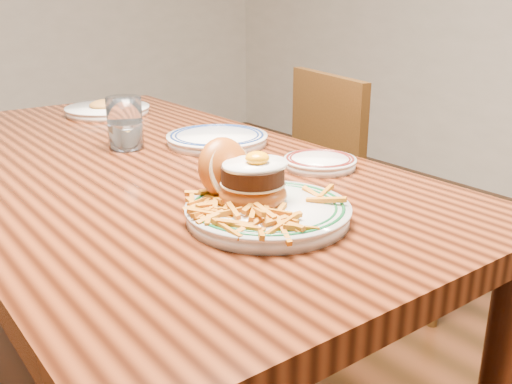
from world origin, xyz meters
TOP-DOWN VIEW (x-y plane):
  - table at (0.00, 0.00)m, footprint 0.85×1.60m
  - chair_right at (0.81, 0.07)m, footprint 0.49×0.49m
  - main_plate at (0.00, -0.47)m, footprint 0.28×0.30m
  - side_plate at (0.29, -0.31)m, footprint 0.16×0.17m
  - rear_plate at (0.23, 0.00)m, footprint 0.26×0.26m
  - water_glass at (0.02, 0.10)m, footprint 0.09×0.09m
  - far_plate at (0.16, 0.54)m, footprint 0.26×0.26m

SIDE VIEW (x-z plane):
  - chair_right at x=0.81m, z-range 0.03..0.91m
  - table at x=0.00m, z-range 0.29..1.04m
  - side_plate at x=0.29m, z-range 0.75..0.78m
  - far_plate at x=0.16m, z-range 0.74..0.79m
  - rear_plate at x=0.23m, z-range 0.75..0.78m
  - main_plate at x=0.00m, z-range 0.72..0.85m
  - water_glass at x=0.02m, z-range 0.74..0.87m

